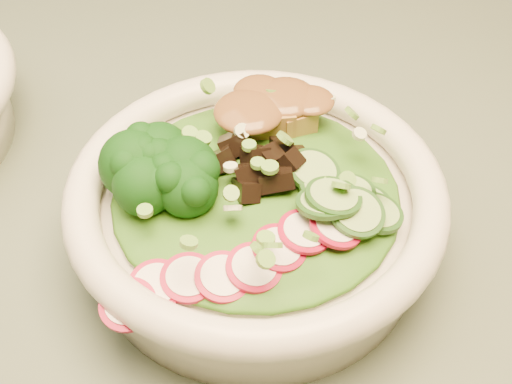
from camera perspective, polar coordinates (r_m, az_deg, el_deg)
name	(u,v)px	position (r m, az deg, el deg)	size (l,w,h in m)	color
dining_table	(62,349)	(0.58, -15.25, -12.01)	(1.20, 0.80, 0.75)	black
salad_bowl	(256,212)	(0.45, 0.00, -1.62)	(0.24, 0.24, 0.06)	white
lettuce_bed	(256,191)	(0.44, 0.00, 0.09)	(0.18, 0.18, 0.02)	#235812
broccoli_florets	(166,172)	(0.43, -7.25, 1.62)	(0.07, 0.06, 0.04)	black
radish_slices	(251,262)	(0.40, -0.43, -5.65)	(0.10, 0.04, 0.02)	maroon
cucumber_slices	(351,187)	(0.43, 7.59, 0.37)	(0.06, 0.06, 0.03)	#97C06B
mushroom_heap	(258,165)	(0.44, 0.13, 2.14)	(0.06, 0.06, 0.04)	black
tofu_cubes	(266,121)	(0.47, 0.82, 5.71)	(0.08, 0.05, 0.03)	#A47F36
peanut_sauce	(266,107)	(0.46, 0.83, 6.79)	(0.06, 0.05, 0.01)	brown
scallion_garnish	(256,167)	(0.42, 0.00, 2.01)	(0.17, 0.17, 0.02)	#69A53A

